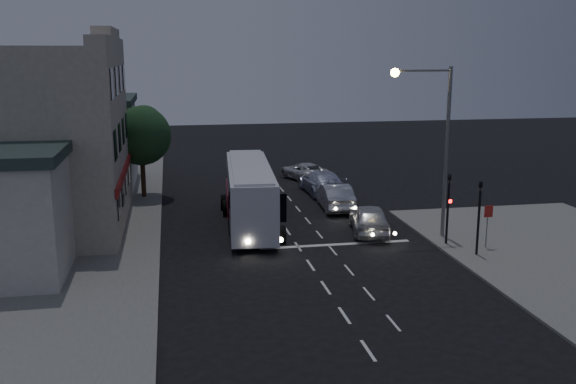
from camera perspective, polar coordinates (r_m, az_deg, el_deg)
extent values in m
plane|color=black|center=(31.36, 1.62, -5.94)|extent=(120.00, 120.00, 0.00)
cube|color=slate|center=(38.96, -20.08, -2.96)|extent=(12.00, 50.00, 0.12)
cube|color=silver|center=(22.38, 7.14, -13.81)|extent=(0.12, 1.60, 0.01)
cube|color=silver|center=(24.99, 5.04, -10.87)|extent=(0.12, 1.60, 0.01)
cube|color=silver|center=(27.68, 3.37, -8.48)|extent=(0.12, 1.60, 0.01)
cube|color=silver|center=(30.43, 2.02, -6.52)|extent=(0.12, 1.60, 0.01)
cube|color=silver|center=(33.22, 0.90, -4.87)|extent=(0.12, 1.60, 0.01)
cube|color=silver|center=(36.05, -0.04, -3.49)|extent=(0.12, 1.60, 0.01)
cube|color=silver|center=(38.90, -0.85, -2.30)|extent=(0.12, 1.60, 0.01)
cube|color=silver|center=(41.77, -1.54, -1.28)|extent=(0.12, 1.60, 0.01)
cube|color=silver|center=(44.66, -2.14, -0.39)|extent=(0.12, 1.60, 0.01)
cube|color=silver|center=(47.56, -2.66, 0.39)|extent=(0.12, 1.60, 0.01)
cube|color=silver|center=(24.58, 9.34, -11.40)|extent=(0.10, 1.50, 0.01)
cube|color=silver|center=(27.20, 7.19, -8.95)|extent=(0.10, 1.50, 0.01)
cube|color=silver|center=(29.89, 5.45, -6.92)|extent=(0.10, 1.50, 0.01)
cube|color=silver|center=(32.64, 4.01, -5.22)|extent=(0.10, 1.50, 0.01)
cube|color=silver|center=(35.42, 2.80, -3.79)|extent=(0.10, 1.50, 0.01)
cube|color=silver|center=(38.24, 1.77, -2.56)|extent=(0.10, 1.50, 0.01)
cube|color=silver|center=(41.09, 0.89, -1.51)|extent=(0.10, 1.50, 0.01)
cube|color=silver|center=(43.95, 0.12, -0.59)|extent=(0.10, 1.50, 0.01)
cube|color=silver|center=(46.83, -0.56, 0.22)|extent=(0.10, 1.50, 0.01)
cube|color=silver|center=(49.73, -1.15, 0.93)|extent=(0.10, 1.50, 0.01)
cube|color=silver|center=(33.66, 4.25, -4.68)|extent=(8.00, 0.35, 0.01)
cube|color=silver|center=(37.02, -3.43, -0.10)|extent=(3.26, 11.69, 3.08)
cube|color=silver|center=(36.71, -3.46, 2.32)|extent=(2.85, 11.28, 0.17)
cube|color=black|center=(31.38, -2.15, -1.46)|extent=(2.21, 0.28, 1.44)
cube|color=black|center=(37.52, -1.70, 1.06)|extent=(0.76, 9.60, 0.87)
cube|color=black|center=(37.23, -5.39, 0.92)|extent=(0.76, 9.60, 0.87)
cube|color=#B20F2C|center=(38.20, -1.79, -0.36)|extent=(0.42, 5.28, 1.35)
cube|color=#B20F2C|center=(37.92, -5.44, -0.50)|extent=(0.42, 5.28, 1.35)
cylinder|color=black|center=(33.34, -4.59, -4.00)|extent=(0.41, 0.98, 0.96)
cylinder|color=black|center=(33.66, -0.51, -3.80)|extent=(0.41, 0.98, 0.96)
cylinder|color=black|center=(39.54, -5.57, -1.41)|extent=(0.41, 0.98, 0.96)
cylinder|color=black|center=(39.81, -2.12, -1.26)|extent=(0.41, 0.98, 0.96)
cylinder|color=black|center=(41.13, -5.77, -0.87)|extent=(0.41, 0.98, 0.96)
cylinder|color=black|center=(41.38, -2.45, -0.74)|extent=(0.41, 0.98, 0.96)
cylinder|color=#FFF2CC|center=(31.64, -3.57, -4.42)|extent=(0.25, 0.07, 0.25)
cylinder|color=#FFF2CC|center=(31.87, -0.65, -4.28)|extent=(0.25, 0.07, 0.25)
imported|color=silver|center=(35.75, 7.23, -2.37)|extent=(2.78, 5.08, 1.64)
imported|color=silver|center=(41.05, 4.18, -0.38)|extent=(2.02, 5.08, 1.64)
imported|color=silver|center=(45.47, 3.00, 0.90)|extent=(2.57, 5.82, 1.66)
imported|color=silver|center=(50.45, 1.45, 1.87)|extent=(3.73, 5.31, 1.35)
cylinder|color=black|center=(33.95, 14.00, -1.86)|extent=(0.12, 0.12, 3.20)
imported|color=black|center=(33.52, 14.18, 1.54)|extent=(0.15, 0.18, 0.90)
cube|color=black|center=(33.64, 14.19, -0.78)|extent=(0.25, 0.12, 0.30)
cube|color=#FF0C0C|center=(33.57, 14.24, -0.81)|extent=(0.16, 0.02, 0.18)
cylinder|color=black|center=(32.51, 16.57, -2.64)|extent=(0.12, 0.12, 3.20)
imported|color=black|center=(32.07, 16.79, 0.90)|extent=(0.18, 0.15, 0.90)
cylinder|color=slate|center=(33.97, 17.25, -3.09)|extent=(0.06, 0.06, 2.00)
cube|color=#B11F19|center=(33.70, 17.41, -1.65)|extent=(0.45, 0.03, 0.60)
cylinder|color=slate|center=(34.80, 13.90, 3.36)|extent=(0.20, 0.20, 9.00)
cylinder|color=slate|center=(33.83, 11.93, 10.53)|extent=(3.00, 0.12, 0.12)
sphere|color=#FFBF59|center=(33.29, 9.49, 10.43)|extent=(0.44, 0.44, 0.44)
cube|color=gray|center=(38.19, -22.12, 4.34)|extent=(10.00, 12.00, 10.00)
cube|color=gray|center=(37.25, -15.83, 12.71)|extent=(1.00, 12.00, 0.50)
cube|color=gray|center=(37.26, -15.88, 13.47)|extent=(1.00, 6.00, 0.50)
cube|color=maroon|center=(37.80, -14.36, 1.72)|extent=(0.15, 12.00, 0.50)
cube|color=black|center=(33.57, -14.82, -1.02)|extent=(0.06, 1.30, 1.50)
cube|color=black|center=(36.49, -14.49, 0.05)|extent=(0.06, 1.30, 1.50)
cube|color=black|center=(39.42, -14.21, 0.97)|extent=(0.06, 1.30, 1.50)
cube|color=black|center=(42.37, -13.97, 1.75)|extent=(0.06, 1.30, 1.50)
cube|color=black|center=(33.03, -15.10, 4.06)|extent=(0.06, 1.30, 1.50)
cube|color=black|center=(35.99, -14.75, 4.73)|extent=(0.06, 1.30, 1.50)
cube|color=black|center=(38.96, -14.44, 5.29)|extent=(0.06, 1.30, 1.50)
cube|color=black|center=(41.94, -14.18, 5.78)|extent=(0.06, 1.30, 1.50)
cube|color=black|center=(32.75, -15.40, 9.25)|extent=(0.06, 1.30, 1.50)
cube|color=black|center=(35.74, -15.01, 9.50)|extent=(0.06, 1.30, 1.50)
cube|color=black|center=(38.73, -14.68, 9.70)|extent=(0.06, 1.30, 1.50)
cube|color=black|center=(41.72, -14.40, 9.88)|extent=(0.06, 1.30, 1.50)
cube|color=#B1AEA4|center=(50.09, -18.71, 3.98)|extent=(9.00, 9.00, 6.00)
cube|color=#293A36|center=(49.75, -18.97, 7.68)|extent=(9.40, 9.40, 0.50)
cylinder|color=black|center=(44.92, -12.75, 1.36)|extent=(0.32, 0.32, 2.80)
sphere|color=#113613|center=(44.49, -12.92, 4.90)|extent=(4.00, 4.00, 4.00)
sphere|color=#2E5633|center=(45.00, -12.68, 5.89)|extent=(2.60, 2.60, 2.60)
sphere|color=#113613|center=(43.86, -13.37, 5.31)|extent=(2.40, 2.40, 2.40)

